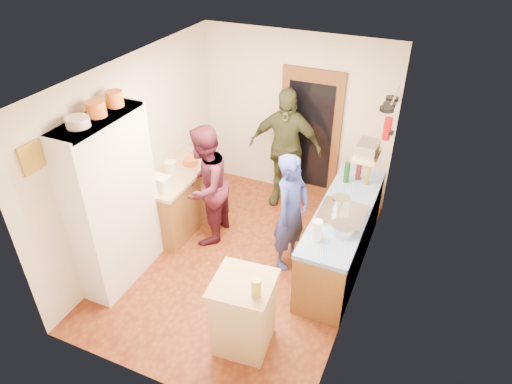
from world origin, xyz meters
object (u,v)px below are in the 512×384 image
Objects in this scene: person_hob at (292,214)px; right_counter_base at (341,238)px; person_left at (208,185)px; hutch_body at (113,203)px; island_base at (244,315)px; person_back at (286,148)px.

right_counter_base is at bearing -52.64° from person_hob.
right_counter_base is at bearing 89.95° from person_left.
right_counter_base is 0.77m from person_hob.
hutch_body is at bearing -35.15° from person_left.
hutch_body is 1.27× the size of person_left.
right_counter_base is 1.81m from island_base.
hutch_body is at bearing -125.70° from person_back.
hutch_body reaches higher than person_left.
person_hob reaches higher than island_base.
island_base is at bearing -12.10° from hutch_body.
island_base is 2.02m from person_left.
person_back reaches higher than person_left.
person_left is at bearing 128.82° from island_base.
hutch_body is 2.18m from person_hob.
island_base is 1.48m from person_hob.
hutch_body is 2.04m from island_base.
person_left reaches higher than person_hob.
person_left is (-1.85, -0.17, 0.45)m from right_counter_base.
hutch_body is 2.73m from person_back.
island_base is at bearing -109.79° from right_counter_base.
person_back is (0.64, 1.27, 0.09)m from person_left.
person_hob is (0.01, 1.43, 0.38)m from island_base.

